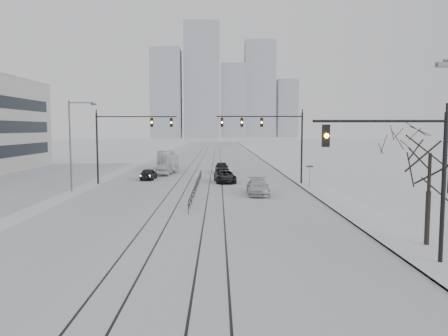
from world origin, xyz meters
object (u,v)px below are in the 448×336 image
Objects in this scene: traffic_mast_near at (409,167)px; box_truck at (167,161)px; sedan_nb_front at (225,177)px; bare_tree at (430,163)px; sedan_nb_right at (258,187)px; sedan_sb_inner at (148,174)px; sedan_sb_outer at (165,170)px; sedan_nb_far at (222,168)px.

traffic_mast_near is 48.64m from box_truck.
traffic_mast_near is 1.41× the size of sedan_nb_front.
sedan_nb_right is at bearing 111.34° from bare_tree.
sedan_nb_right is (12.36, -12.45, 0.03)m from sedan_sb_inner.
traffic_mast_near is 42.30m from sedan_sb_outer.
box_truck is (-18.71, 42.72, -3.07)m from bare_tree.
bare_tree is at bearing 51.24° from traffic_mast_near.
sedan_nb_right is at bearing 102.64° from traffic_mast_near.
box_truck reaches higher than sedan_sb_inner.
box_truck reaches higher than sedan_sb_outer.
traffic_mast_near is at bearing -76.09° from sedan_nb_right.
sedan_nb_far is (-8.09, 41.68, -3.78)m from traffic_mast_near.
sedan_nb_far is 9.18m from box_truck.
box_truck is (-8.48, 14.77, 0.73)m from sedan_nb_front.
sedan_nb_far is at bearing 86.45° from sedan_nb_front.
sedan_sb_inner is at bearing 78.38° from sedan_sb_outer.
bare_tree is at bearing -67.39° from sedan_nb_right.
sedan_sb_inner is at bearing 74.36° from box_truck.
traffic_mast_near reaches higher than sedan_nb_front.
sedan_sb_inner is 0.83× the size of sedan_nb_front.
sedan_sb_inner is 5.24m from sedan_sb_outer.
bare_tree is 0.60× the size of box_truck.
sedan_sb_inner is (-17.19, 33.99, -3.86)m from traffic_mast_near.
sedan_nb_right is (-4.83, 21.54, -3.83)m from traffic_mast_near.
sedan_nb_far reaches higher than sedan_sb_outer.
sedan_sb_inner is 0.81× the size of sedan_nb_right.
bare_tree is 1.35× the size of sedan_sb_outer.
sedan_sb_outer is 8.17m from sedan_nb_far.
traffic_mast_near is 1.15× the size of bare_tree.
sedan_nb_right is (10.99, -17.50, -0.01)m from sedan_sb_outer.
sedan_nb_front is 1.08× the size of sedan_nb_far.
bare_tree is 40.56m from sedan_sb_outer.
bare_tree is 40.25m from sedan_nb_far.
bare_tree reaches higher than sedan_nb_far.
box_truck is at bearing -92.67° from sedan_sb_inner.
sedan_sb_outer reaches higher than sedan_nb_right.
sedan_nb_front is at bearing -91.29° from sedan_nb_far.
sedan_nb_far is at bearing -157.65° from sedan_sb_outer.
sedan_nb_right reaches higher than sedan_nb_front.
sedan_sb_outer is at bearing 112.06° from traffic_mast_near.
sedan_nb_right is at bearing 125.63° from sedan_sb_outer.
sedan_nb_front is 0.49× the size of box_truck.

